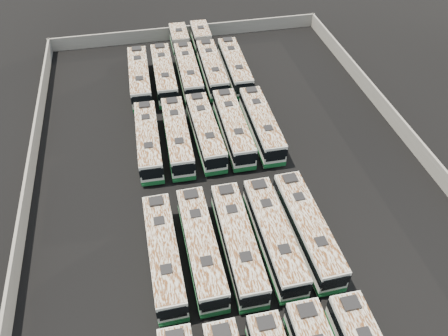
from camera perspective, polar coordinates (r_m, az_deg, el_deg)
ground at (r=48.58m, az=1.66°, el=-2.52°), size 140.00×140.00×0.00m
perimeter_wall at (r=47.79m, az=1.68°, el=-1.60°), size 45.20×73.20×2.20m
bus_midfront_far_left at (r=40.95m, az=-7.85°, el=-11.06°), size 2.76×12.47×3.51m
bus_midfront_left at (r=41.10m, az=-3.00°, el=-10.19°), size 2.84×12.66×3.56m
bus_midfront_center at (r=41.33m, az=1.83°, el=-9.65°), size 2.75×12.80×3.61m
bus_midfront_right at (r=42.06m, az=6.50°, el=-8.74°), size 2.82×12.77×3.59m
bus_midfront_far_right at (r=43.05m, az=10.82°, el=-7.76°), size 3.01×12.89×3.62m
bus_midback_far_left at (r=52.53m, az=-9.85°, el=3.57°), size 2.87×12.39×3.48m
bus_midback_left at (r=52.60m, az=-6.11°, el=4.14°), size 2.92×12.63×3.55m
bus_midback_center at (r=53.09m, az=-2.44°, el=4.81°), size 2.90×12.65×3.55m
bus_midback_right at (r=53.62m, az=1.21°, el=5.33°), size 2.80×12.81×3.60m
bus_midback_far_right at (r=54.32m, az=4.90°, el=5.71°), size 2.81×12.71×3.58m
bus_back_far_left at (r=64.12m, az=-10.95°, el=11.53°), size 3.01×12.97×3.64m
bus_back_left at (r=64.29m, az=-7.83°, el=12.03°), size 2.94×12.96×3.64m
bus_back_center at (r=67.48m, az=-5.08°, el=13.83°), size 2.91×19.60×3.55m
bus_back_right at (r=67.98m, az=-2.08°, el=14.22°), size 3.01×19.73×3.57m
bus_back_far_right at (r=65.57m, az=1.42°, el=13.08°), size 2.97×12.85×3.61m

